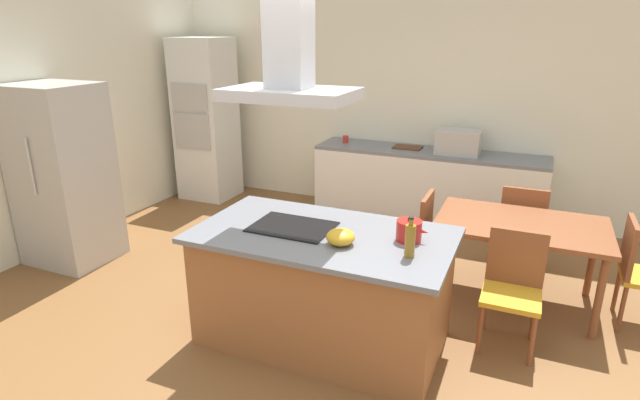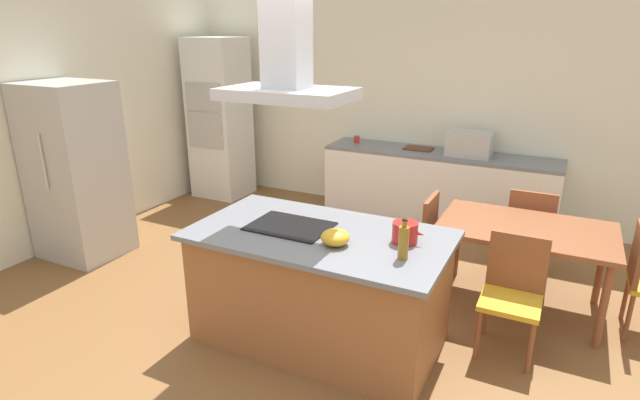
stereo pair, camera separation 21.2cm
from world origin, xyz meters
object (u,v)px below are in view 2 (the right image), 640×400
olive_oil_bottle (403,242)px  refrigerator (76,172)px  countertop_microwave (470,144)px  chair_at_left_end (418,234)px  chair_facing_back_wall (530,227)px  tea_kettle (405,232)px  wall_oven_stack (220,119)px  cooktop (290,226)px  mixing_bowl (335,237)px  range_hood (287,62)px  coffee_mug_red (357,139)px  chair_facing_island (513,287)px  dining_table (525,236)px

olive_oil_bottle → refrigerator: size_ratio=0.15×
countertop_microwave → chair_at_left_end: countertop_microwave is taller
refrigerator → chair_facing_back_wall: bearing=20.0°
tea_kettle → wall_oven_stack: wall_oven_stack is taller
refrigerator → chair_at_left_end: bearing=14.8°
cooktop → chair_facing_back_wall: cooktop is taller
mixing_bowl → wall_oven_stack: bearing=137.9°
chair_facing_back_wall → range_hood: size_ratio=0.99×
wall_oven_stack → coffee_mug_red: bearing=7.9°
refrigerator → range_hood: range_hood is taller
chair_facing_back_wall → chair_facing_island: bearing=-90.0°
chair_at_left_end → cooktop: bearing=-118.7°
coffee_mug_red → chair_at_left_end: bearing=-52.0°
tea_kettle → chair_at_left_end: 1.21m
dining_table → mixing_bowl: bearing=-129.9°
countertop_microwave → refrigerator: size_ratio=0.27×
chair_at_left_end → chair_facing_back_wall: same height
tea_kettle → chair_facing_back_wall: bearing=67.9°
olive_oil_bottle → coffee_mug_red: 3.47m
chair_at_left_end → wall_oven_stack: bearing=156.5°
olive_oil_bottle → range_hood: range_hood is taller
chair_at_left_end → chair_facing_island: 1.13m
cooktop → chair_facing_back_wall: bearing=49.9°
countertop_microwave → refrigerator: (-3.49, -2.57, -0.13)m
mixing_bowl → countertop_microwave: size_ratio=0.40×
coffee_mug_red → chair_facing_island: size_ratio=0.10×
chair_facing_back_wall → tea_kettle: bearing=-112.1°
countertop_microwave → coffee_mug_red: size_ratio=5.56×
wall_oven_stack → range_hood: size_ratio=2.44×
wall_oven_stack → mixing_bowl: bearing=-42.1°
chair_at_left_end → chair_facing_island: same height
mixing_bowl → chair_facing_island: 1.40m
tea_kettle → chair_facing_island: 0.96m
countertop_microwave → range_hood: size_ratio=0.56×
chair_at_left_end → range_hood: 2.11m
chair_facing_back_wall → olive_oil_bottle: bearing=-107.8°
chair_at_left_end → chair_facing_island: bearing=-36.0°
tea_kettle → range_hood: size_ratio=0.26×
olive_oil_bottle → chair_at_left_end: (-0.27, 1.36, -0.51)m
countertop_microwave → wall_oven_stack: 3.42m
coffee_mug_red → range_hood: bearing=-76.9°
cooktop → olive_oil_bottle: size_ratio=2.16×
mixing_bowl → chair_facing_island: size_ratio=0.23×
dining_table → wall_oven_stack: bearing=161.2°
chair_facing_island → countertop_microwave: bearing=109.2°
coffee_mug_red → chair_facing_island: bearing=-46.5°
cooktop → refrigerator: (-2.73, 0.31, 0.00)m
mixing_bowl → chair_facing_back_wall: 2.36m
chair_facing_back_wall → range_hood: bearing=-130.1°
chair_facing_back_wall → range_hood: 2.92m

